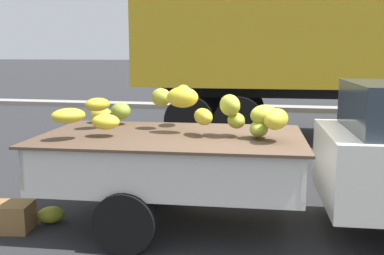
# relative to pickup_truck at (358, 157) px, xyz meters

# --- Properties ---
(ground) EXTENTS (220.00, 220.00, 0.00)m
(ground) POSITION_rel_pickup_truck_xyz_m (-0.86, -0.05, -0.89)
(ground) COLOR #28282B
(curb_strip) EXTENTS (80.00, 0.80, 0.16)m
(curb_strip) POSITION_rel_pickup_truck_xyz_m (-0.86, 10.81, -0.81)
(curb_strip) COLOR gray
(curb_strip) RESTS_ON ground
(pickup_truck) EXTENTS (5.36, 2.05, 1.70)m
(pickup_truck) POSITION_rel_pickup_truck_xyz_m (0.00, 0.00, 0.00)
(pickup_truck) COLOR silver
(pickup_truck) RESTS_ON ground
(fallen_banana_bunch_near_tailgate) EXTENTS (0.40, 0.37, 0.20)m
(fallen_banana_bunch_near_tailgate) POSITION_rel_pickup_truck_xyz_m (-3.50, -0.35, -0.79)
(fallen_banana_bunch_near_tailgate) COLOR #A3A62A
(fallen_banana_bunch_near_tailgate) RESTS_ON ground
(produce_crate) EXTENTS (0.57, 0.44, 0.32)m
(produce_crate) POSITION_rel_pickup_truck_xyz_m (-3.86, -0.66, -0.73)
(produce_crate) COLOR olive
(produce_crate) RESTS_ON ground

